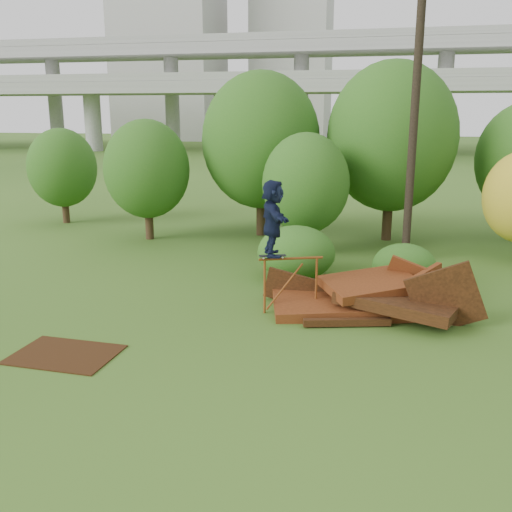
% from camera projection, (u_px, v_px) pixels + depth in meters
% --- Properties ---
extents(ground, '(240.00, 240.00, 0.00)m').
position_uv_depth(ground, '(272.00, 351.00, 12.43)').
color(ground, '#2D5116').
rests_on(ground, ground).
extents(scrap_pile, '(5.74, 3.08, 1.98)m').
position_uv_depth(scrap_pile, '(366.00, 299.00, 14.74)').
color(scrap_pile, '#4A210D').
rests_on(scrap_pile, ground).
extents(grind_rail, '(1.57, 0.66, 1.47)m').
position_uv_depth(grind_rail, '(291.00, 275.00, 14.63)').
color(grind_rail, brown).
rests_on(grind_rail, ground).
extents(skateboard, '(0.70, 0.42, 0.07)m').
position_uv_depth(skateboard, '(273.00, 256.00, 14.44)').
color(skateboard, black).
rests_on(skateboard, grind_rail).
extents(skater, '(1.09, 1.86, 1.91)m').
position_uv_depth(skater, '(273.00, 218.00, 14.20)').
color(skater, black).
rests_on(skater, skateboard).
extents(flat_plate, '(2.23, 1.63, 0.03)m').
position_uv_depth(flat_plate, '(65.00, 354.00, 12.21)').
color(flat_plate, '#311A0A').
rests_on(flat_plate, ground).
extents(tree_0, '(3.42, 3.42, 4.82)m').
position_uv_depth(tree_0, '(147.00, 169.00, 22.73)').
color(tree_0, black).
rests_on(tree_0, ground).
extents(tree_1, '(4.83, 4.83, 6.71)m').
position_uv_depth(tree_1, '(261.00, 141.00, 23.24)').
color(tree_1, black).
rests_on(tree_1, ground).
extents(tree_2, '(3.12, 3.12, 4.39)m').
position_uv_depth(tree_2, '(306.00, 184.00, 20.25)').
color(tree_2, black).
rests_on(tree_2, ground).
extents(tree_3, '(5.07, 5.07, 7.04)m').
position_uv_depth(tree_3, '(392.00, 137.00, 22.28)').
color(tree_3, black).
rests_on(tree_3, ground).
extents(tree_6, '(3.13, 3.13, 4.38)m').
position_uv_depth(tree_6, '(62.00, 168.00, 26.24)').
color(tree_6, black).
rests_on(tree_6, ground).
extents(shrub_left, '(2.42, 2.23, 1.67)m').
position_uv_depth(shrub_left, '(296.00, 253.00, 17.64)').
color(shrub_left, '#1D5416').
rests_on(shrub_left, ground).
extents(shrub_right, '(1.87, 1.71, 1.32)m').
position_uv_depth(shrub_right, '(404.00, 266.00, 16.77)').
color(shrub_right, '#1D5416').
rests_on(shrub_right, ground).
extents(utility_pole, '(1.40, 0.28, 9.80)m').
position_uv_depth(utility_pole, '(414.00, 115.00, 18.87)').
color(utility_pole, black).
rests_on(utility_pole, ground).
extents(freeway_overpass, '(160.00, 15.00, 13.70)m').
position_uv_depth(freeway_overpass, '(371.00, 68.00, 69.44)').
color(freeway_overpass, gray).
rests_on(freeway_overpass, ground).
extents(building_left, '(18.00, 16.00, 35.00)m').
position_uv_depth(building_left, '(170.00, 43.00, 106.06)').
color(building_left, '#9E9E99').
rests_on(building_left, ground).
extents(building_right, '(14.00, 14.00, 28.00)m').
position_uv_depth(building_right, '(292.00, 64.00, 108.90)').
color(building_right, '#9E9E99').
rests_on(building_right, ground).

